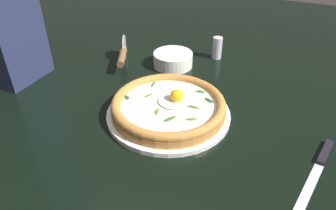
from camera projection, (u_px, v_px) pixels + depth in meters
ground_plane at (164, 127)px, 0.80m from camera, size 2.40×2.40×0.03m
pizza_plate at (168, 113)px, 0.81m from camera, size 0.31×0.31×0.01m
pizza at (168, 105)px, 0.80m from camera, size 0.29×0.29×0.06m
side_bowl at (173, 59)px, 1.03m from camera, size 0.13×0.13×0.04m
pizza_cutter at (123, 54)px, 1.02m from camera, size 0.08×0.16×0.08m
table_knife at (320, 163)px, 0.67m from camera, size 0.07×0.23×0.01m
pepper_shaker at (217, 48)px, 1.07m from camera, size 0.03×0.03×0.07m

